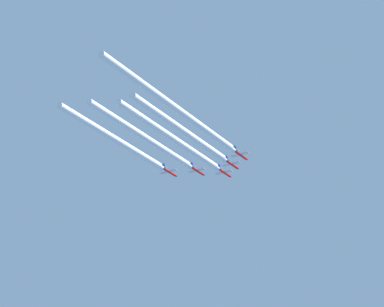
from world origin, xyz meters
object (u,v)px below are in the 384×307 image
at_px(jet_lead, 225,173).
at_px(jet_outer_left, 170,172).
at_px(jet_left_wingman, 198,171).
at_px(jet_outer_right, 241,155).
at_px(jet_right_wingman, 232,164).

distance_m(jet_lead, jet_outer_left, 24.93).
bearing_deg(jet_left_wingman, jet_outer_right, -16.16).
height_order(jet_lead, jet_right_wingman, jet_lead).
xyz_separation_m(jet_right_wingman, jet_outer_right, (8.84, -8.32, -0.82)).
xyz_separation_m(jet_lead, jet_outer_right, (17.30, -16.59, -1.84)).
xyz_separation_m(jet_left_wingman, jet_outer_left, (-9.44, -8.05, -1.33)).
distance_m(jet_lead, jet_left_wingman, 12.50).
relative_size(jet_left_wingman, jet_outer_right, 1.00).
bearing_deg(jet_lead, jet_left_wingman, -133.27).
xyz_separation_m(jet_lead, jet_right_wingman, (8.46, -8.27, -1.02)).
relative_size(jet_lead, jet_left_wingman, 1.00).
height_order(jet_left_wingman, jet_outer_left, jet_left_wingman).
bearing_deg(jet_outer_right, jet_left_wingman, 163.84).
distance_m(jet_right_wingman, jet_outer_right, 12.17).
distance_m(jet_outer_left, jet_outer_right, 35.31).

